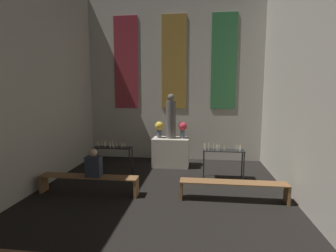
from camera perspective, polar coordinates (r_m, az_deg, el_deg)
wall_back at (r=9.60m, az=1.34°, el=10.38°), size 6.48×0.16×5.86m
altar at (r=8.81m, az=0.63°, el=-5.68°), size 1.19×0.73×0.95m
statue at (r=8.62m, az=0.64°, el=1.79°), size 0.32×0.32×1.46m
flower_vase_left at (r=8.71m, az=-1.90°, el=-0.30°), size 0.29×0.29×0.55m
flower_vase_right at (r=8.62m, az=3.20°, el=-0.39°), size 0.29×0.29×0.55m
candle_rack_left at (r=8.03m, az=-11.96°, el=-5.43°), size 1.16×0.37×1.03m
candle_rack_right at (r=7.64m, az=11.91°, el=-6.11°), size 1.16×0.37×1.04m
pew_back_left at (r=6.80m, az=-16.87°, el=-11.24°), size 2.43×0.36×0.45m
pew_back_right at (r=6.30m, az=13.99°, el=-12.65°), size 2.43×0.36×0.45m
person_seated at (r=6.62m, az=-15.89°, el=-8.01°), size 0.36×0.24×0.69m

